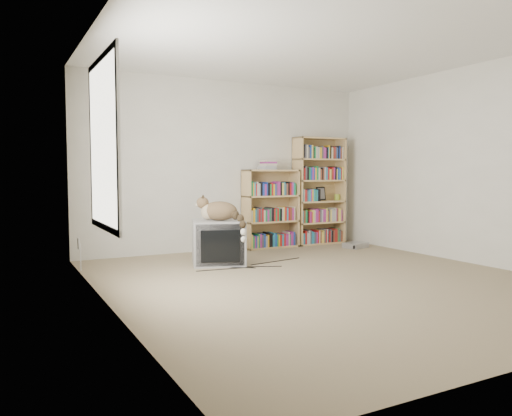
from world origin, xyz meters
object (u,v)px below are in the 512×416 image
crt_tv (218,242)px  cat (223,214)px  bookcase_short (270,212)px  dvd_player (356,245)px  bookcase_tall (318,193)px

crt_tv → cat: 0.38m
bookcase_short → dvd_player: (1.14, -0.65, -0.50)m
dvd_player → crt_tv: bearing=168.7°
cat → dvd_player: (2.38, 0.36, -0.60)m
bookcase_tall → bookcase_short: size_ratio=1.43×
crt_tv → bookcase_short: bookcase_short is taller
dvd_player → bookcase_short: bearing=132.8°
crt_tv → bookcase_tall: 2.41m
crt_tv → bookcase_tall: size_ratio=0.46×
bookcase_tall → dvd_player: size_ratio=4.77×
crt_tv → bookcase_short: bearing=54.0°
bookcase_tall → cat: bearing=-154.7°
cat → bookcase_short: bookcase_short is taller
bookcase_short → bookcase_tall: bearing=-0.1°
bookcase_tall → dvd_player: (0.24, -0.65, -0.78)m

